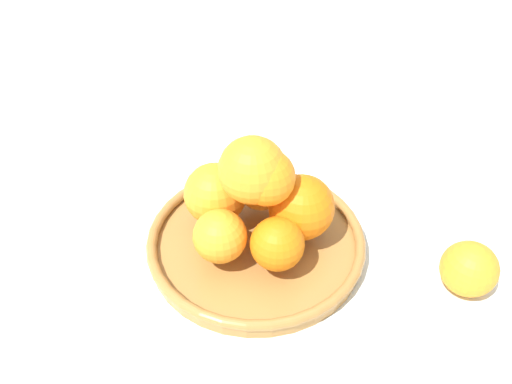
# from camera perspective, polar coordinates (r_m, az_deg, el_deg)

# --- Properties ---
(ground_plane) EXTENTS (4.00, 4.00, 0.00)m
(ground_plane) POSITION_cam_1_polar(r_m,az_deg,el_deg) (0.65, 0.00, -6.37)
(ground_plane) COLOR silver
(fruit_bowl) EXTENTS (0.28, 0.28, 0.03)m
(fruit_bowl) POSITION_cam_1_polar(r_m,az_deg,el_deg) (0.65, 0.00, -5.57)
(fruit_bowl) COLOR #A57238
(fruit_bowl) RESTS_ON ground_plane
(orange_pile) EXTENTS (0.17, 0.18, 0.14)m
(orange_pile) POSITION_cam_1_polar(r_m,az_deg,el_deg) (0.60, 0.14, -0.71)
(orange_pile) COLOR orange
(orange_pile) RESTS_ON fruit_bowl
(stray_orange) EXTENTS (0.07, 0.07, 0.07)m
(stray_orange) POSITION_cam_1_polar(r_m,az_deg,el_deg) (0.64, 23.17, -8.07)
(stray_orange) COLOR orange
(stray_orange) RESTS_ON ground_plane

